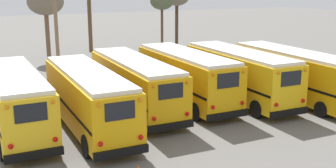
{
  "coord_description": "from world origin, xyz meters",
  "views": [
    {
      "loc": [
        -10.32,
        -21.62,
        7.5
      ],
      "look_at": [
        0.0,
        0.11,
        1.63
      ],
      "focal_mm": 45.0,
      "sensor_mm": 36.0,
      "label": 1
    }
  ],
  "objects": [
    {
      "name": "bare_tree_1",
      "position": [
        9.22,
        21.08,
        5.36
      ],
      "size": [
        2.62,
        2.62,
        6.43
      ],
      "color": "brown",
      "rests_on": "ground"
    },
    {
      "name": "school_bus_5",
      "position": [
        8.47,
        -1.03,
        1.72
      ],
      "size": [
        2.59,
        10.29,
        3.17
      ],
      "color": "#E5A00C",
      "rests_on": "ground"
    },
    {
      "name": "utility_pole",
      "position": [
        -3.81,
        13.32,
        4.03
      ],
      "size": [
        1.8,
        0.3,
        7.77
      ],
      "color": "#75604C",
      "rests_on": "ground"
    },
    {
      "name": "school_bus_0",
      "position": [
        -8.47,
        0.18,
        1.7
      ],
      "size": [
        2.65,
        9.76,
        3.12
      ],
      "color": "yellow",
      "rests_on": "ground"
    },
    {
      "name": "school_bus_1",
      "position": [
        -5.08,
        -0.96,
        1.71
      ],
      "size": [
        2.55,
        10.12,
        3.13
      ],
      "color": "#E5A00C",
      "rests_on": "ground"
    },
    {
      "name": "school_bus_2",
      "position": [
        -1.69,
        1.14,
        1.68
      ],
      "size": [
        2.56,
        10.06,
        3.09
      ],
      "color": "#E5A00C",
      "rests_on": "ground"
    },
    {
      "name": "school_bus_4",
      "position": [
        5.08,
        0.19,
        1.77
      ],
      "size": [
        2.59,
        9.75,
        3.25
      ],
      "color": "yellow",
      "rests_on": "ground"
    },
    {
      "name": "ground_plane",
      "position": [
        0.0,
        0.0,
        0.0
      ],
      "size": [
        160.0,
        160.0,
        0.0
      ],
      "primitive_type": "plane",
      "color": "#66635E"
    },
    {
      "name": "school_bus_3",
      "position": [
        1.69,
        1.06,
        1.77
      ],
      "size": [
        2.75,
        9.43,
        3.26
      ],
      "color": "#E5A00C",
      "rests_on": "ground"
    },
    {
      "name": "bare_tree_2",
      "position": [
        -3.3,
        20.79,
        5.54
      ],
      "size": [
        3.49,
        3.49,
        6.93
      ],
      "color": "brown",
      "rests_on": "ground"
    }
  ]
}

